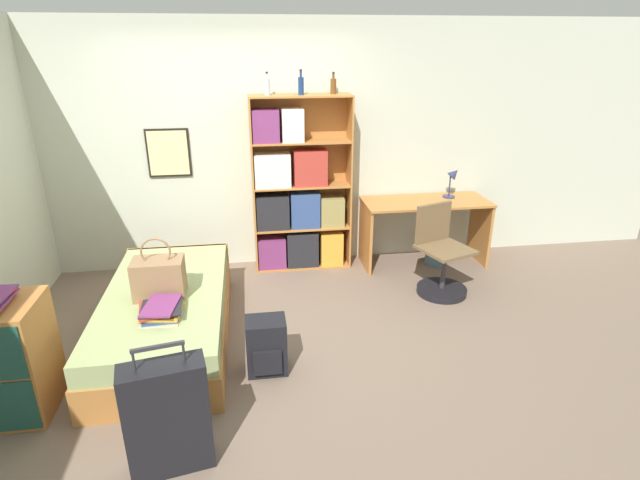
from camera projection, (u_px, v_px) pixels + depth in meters
ground_plane at (245, 333)px, 4.33m from camera, size 14.00×14.00×0.00m
wall_back at (237, 149)px, 5.27m from camera, size 10.00×0.09×2.60m
bed at (167, 315)px, 4.18m from camera, size 0.98×1.99×0.45m
handbag at (159, 277)px, 3.95m from camera, size 0.39×0.25×0.50m
book_stack_on_bed at (161, 310)px, 3.70m from camera, size 0.34×0.38×0.10m
suitcase at (168, 417)px, 2.85m from camera, size 0.50×0.28×0.84m
dresser at (1, 360)px, 3.28m from camera, size 0.58×0.52×0.81m
bookcase at (296, 198)px, 5.34m from camera, size 1.04×0.31×1.86m
bottle_green at (267, 86)px, 4.89m from camera, size 0.06×0.06×0.22m
bottle_brown at (301, 85)px, 4.90m from camera, size 0.06×0.06×0.24m
bottle_clear at (333, 86)px, 5.01m from camera, size 0.06×0.06×0.21m
desk at (425, 219)px, 5.52m from camera, size 1.37×0.56×0.74m
desk_lamp at (453, 178)px, 5.49m from camera, size 0.18×0.13×0.35m
desk_chair at (441, 266)px, 4.95m from camera, size 0.58×0.58×0.88m
backpack at (267, 346)px, 3.76m from camera, size 0.30×0.27×0.44m
waste_bin at (437, 251)px, 5.63m from camera, size 0.25×0.25×0.30m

